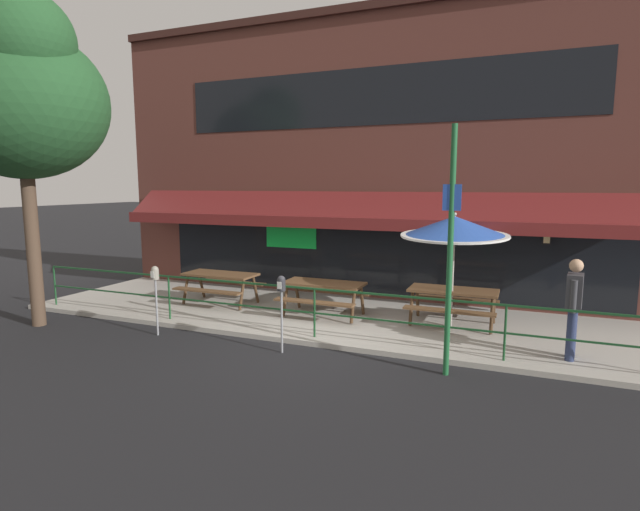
# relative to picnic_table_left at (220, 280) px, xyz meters

# --- Properties ---
(ground_plane) EXTENTS (120.00, 120.00, 0.00)m
(ground_plane) POSITION_rel_picnic_table_left_xyz_m (3.20, -1.91, -0.71)
(ground_plane) COLOR black
(patio_deck) EXTENTS (15.00, 4.00, 0.10)m
(patio_deck) POSITION_rel_picnic_table_left_xyz_m (3.20, 0.09, -0.66)
(patio_deck) COLOR #ADA89E
(patio_deck) RESTS_ON ground
(restaurant_building) EXTENTS (15.00, 1.60, 7.41)m
(restaurant_building) POSITION_rel_picnic_table_left_xyz_m (3.20, 2.31, 2.97)
(restaurant_building) COLOR brown
(restaurant_building) RESTS_ON ground
(patio_railing) EXTENTS (13.84, 0.04, 0.97)m
(patio_railing) POSITION_rel_picnic_table_left_xyz_m (3.20, -1.61, 0.09)
(patio_railing) COLOR #194723
(patio_railing) RESTS_ON patio_deck
(picnic_table_left) EXTENTS (1.80, 1.42, 0.76)m
(picnic_table_left) POSITION_rel_picnic_table_left_xyz_m (0.00, 0.00, 0.00)
(picnic_table_left) COLOR brown
(picnic_table_left) RESTS_ON patio_deck
(picnic_table_centre) EXTENTS (1.80, 1.42, 0.76)m
(picnic_table_centre) POSITION_rel_picnic_table_left_xyz_m (2.78, -0.08, 0.00)
(picnic_table_centre) COLOR brown
(picnic_table_centre) RESTS_ON patio_deck
(picnic_table_right) EXTENTS (1.80, 1.42, 0.76)m
(picnic_table_right) POSITION_rel_picnic_table_left_xyz_m (5.55, 0.25, 0.00)
(picnic_table_right) COLOR brown
(picnic_table_right) RESTS_ON patio_deck
(patio_umbrella_right) EXTENTS (2.14, 2.14, 2.38)m
(patio_umbrella_right) POSITION_rel_picnic_table_left_xyz_m (5.55, 0.06, 1.47)
(patio_umbrella_right) COLOR #B7B2A8
(patio_umbrella_right) RESTS_ON patio_deck
(pedestrian_walking) EXTENTS (0.29, 0.62, 1.71)m
(pedestrian_walking) POSITION_rel_picnic_table_left_xyz_m (7.68, -1.10, 0.35)
(pedestrian_walking) COLOR navy
(pedestrian_walking) RESTS_ON patio_deck
(parking_meter_near) EXTENTS (0.15, 0.16, 1.42)m
(parking_meter_near) POSITION_rel_picnic_table_left_xyz_m (0.09, -2.42, 0.44)
(parking_meter_near) COLOR gray
(parking_meter_near) RESTS_ON ground
(parking_meter_far) EXTENTS (0.15, 0.16, 1.42)m
(parking_meter_far) POSITION_rel_picnic_table_left_xyz_m (2.90, -2.42, 0.44)
(parking_meter_far) COLOR gray
(parking_meter_far) RESTS_ON ground
(street_sign_pole) EXTENTS (0.28, 0.09, 3.93)m
(street_sign_pole) POSITION_rel_picnic_table_left_xyz_m (5.81, -2.37, 1.32)
(street_sign_pole) COLOR #1E6033
(street_sign_pole) RESTS_ON ground
(street_tree_curbside) EXTENTS (3.57, 3.22, 6.71)m
(street_tree_curbside) POSITION_rel_picnic_table_left_xyz_m (-2.68, -2.88, 4.13)
(street_tree_curbside) COLOR brown
(street_tree_curbside) RESTS_ON ground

